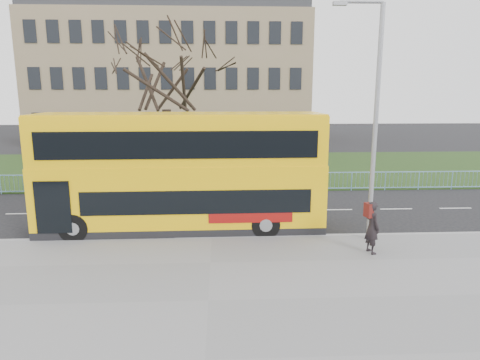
# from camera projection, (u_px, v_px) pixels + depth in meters

# --- Properties ---
(ground) EXTENTS (120.00, 120.00, 0.00)m
(ground) POSITION_uv_depth(u_px,v_px,m) (212.00, 227.00, 18.19)
(ground) COLOR black
(ground) RESTS_ON ground
(pavement) EXTENTS (80.00, 10.50, 0.12)m
(pavement) POSITION_uv_depth(u_px,v_px,m) (208.00, 302.00, 11.57)
(pavement) COLOR slate
(pavement) RESTS_ON ground
(kerb) EXTENTS (80.00, 0.20, 0.14)m
(kerb) POSITION_uv_depth(u_px,v_px,m) (212.00, 238.00, 16.66)
(kerb) COLOR gray
(kerb) RESTS_ON ground
(grass_verge) EXTENTS (80.00, 15.40, 0.08)m
(grass_verge) POSITION_uv_depth(u_px,v_px,m) (216.00, 168.00, 32.17)
(grass_verge) COLOR #1C3613
(grass_verge) RESTS_ON ground
(guard_railing) EXTENTS (40.00, 0.12, 1.10)m
(guard_railing) POSITION_uv_depth(u_px,v_px,m) (214.00, 183.00, 24.53)
(guard_railing) COLOR #7BB0DB
(guard_railing) RESTS_ON ground
(bare_tree) EXTENTS (7.49, 7.49, 10.70)m
(bare_tree) POSITION_uv_depth(u_px,v_px,m) (166.00, 96.00, 26.74)
(bare_tree) COLOR black
(bare_tree) RESTS_ON grass_verge
(civic_building) EXTENTS (30.00, 15.00, 14.00)m
(civic_building) POSITION_uv_depth(u_px,v_px,m) (174.00, 80.00, 50.79)
(civic_building) COLOR #877556
(civic_building) RESTS_ON ground
(yellow_bus) EXTENTS (11.41, 2.86, 4.77)m
(yellow_bus) POSITION_uv_depth(u_px,v_px,m) (182.00, 170.00, 17.32)
(yellow_bus) COLOR yellow
(yellow_bus) RESTS_ON ground
(pedestrian) EXTENTS (0.60, 0.76, 1.85)m
(pedestrian) POSITION_uv_depth(u_px,v_px,m) (372.00, 227.00, 14.83)
(pedestrian) COLOR black
(pedestrian) RESTS_ON pavement
(street_lamp) EXTENTS (1.82, 0.21, 8.61)m
(street_lamp) POSITION_uv_depth(u_px,v_px,m) (373.00, 115.00, 15.42)
(street_lamp) COLOR #93959B
(street_lamp) RESTS_ON pavement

